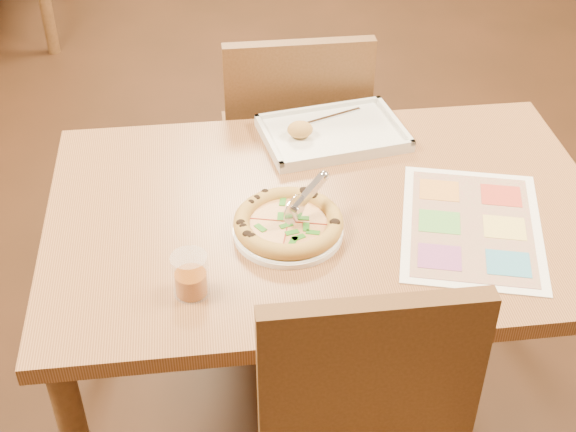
{
  "coord_description": "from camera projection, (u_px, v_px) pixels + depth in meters",
  "views": [
    {
      "loc": [
        -0.27,
        -1.47,
        1.84
      ],
      "look_at": [
        -0.1,
        -0.08,
        0.77
      ],
      "focal_mm": 50.0,
      "sensor_mm": 36.0,
      "label": 1
    }
  ],
  "objects": [
    {
      "name": "pizza_cutter",
      "position": [
        305.0,
        198.0,
        1.77
      ],
      "size": [
        0.11,
        0.1,
        0.08
      ],
      "rotation": [
        0.0,
        0.0,
        0.74
      ],
      "color": "silver",
      "rests_on": "pizza"
    },
    {
      "name": "plate",
      "position": [
        288.0,
        231.0,
        1.79
      ],
      "size": [
        0.29,
        0.29,
        0.01
      ],
      "primitive_type": "cylinder",
      "rotation": [
        0.0,
        0.0,
        0.18
      ],
      "color": "white",
      "rests_on": "dining_table"
    },
    {
      "name": "dining_table",
      "position": [
        326.0,
        236.0,
        1.92
      ],
      "size": [
        1.3,
        0.85,
        0.72
      ],
      "color": "#96613C",
      "rests_on": "ground"
    },
    {
      "name": "chair_far",
      "position": [
        294.0,
        130.0,
        2.43
      ],
      "size": [
        0.42,
        0.42,
        0.47
      ],
      "rotation": [
        0.0,
        0.0,
        3.14
      ],
      "color": "brown",
      "rests_on": "ground"
    },
    {
      "name": "glass_tumbler",
      "position": [
        191.0,
        277.0,
        1.61
      ],
      "size": [
        0.08,
        0.08,
        0.09
      ],
      "rotation": [
        0.0,
        0.0,
        -0.24
      ],
      "color": "#8C3F0A",
      "rests_on": "dining_table"
    },
    {
      "name": "menu",
      "position": [
        472.0,
        225.0,
        1.81
      ],
      "size": [
        0.41,
        0.5,
        0.0
      ],
      "primitive_type": "cube",
      "rotation": [
        0.0,
        0.0,
        -0.27
      ],
      "color": "white",
      "rests_on": "dining_table"
    },
    {
      "name": "pizza",
      "position": [
        288.0,
        223.0,
        1.78
      ],
      "size": [
        0.25,
        0.25,
        0.04
      ],
      "rotation": [
        0.0,
        0.0,
        -0.26
      ],
      "color": "gold",
      "rests_on": "plate"
    },
    {
      "name": "appetizer_tray",
      "position": [
        330.0,
        134.0,
        2.1
      ],
      "size": [
        0.4,
        0.3,
        0.06
      ],
      "rotation": [
        0.0,
        0.0,
        0.17
      ],
      "color": "silver",
      "rests_on": "dining_table"
    }
  ]
}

